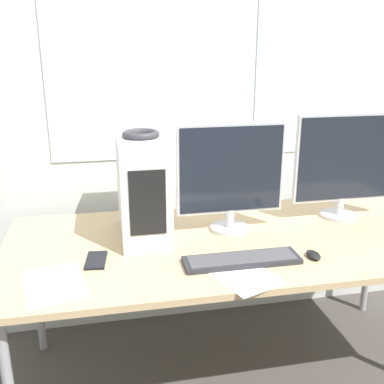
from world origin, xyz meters
name	(u,v)px	position (x,y,z in m)	size (l,w,h in m)	color
wall_back	(208,90)	(0.00, 1.06, 1.35)	(8.00, 0.07, 2.70)	silver
desk	(237,246)	(0.00, 0.47, 0.70)	(2.09, 0.93, 0.74)	tan
pc_tower	(143,188)	(-0.41, 0.58, 0.97)	(0.21, 0.42, 0.46)	silver
headphones	(141,134)	(-0.41, 0.58, 1.22)	(0.16, 0.16, 0.03)	#333338
monitor_main	(231,175)	(-0.01, 0.57, 1.02)	(0.50, 0.18, 0.51)	#B7B7BC
monitor_right_near	(344,163)	(0.59, 0.62, 1.03)	(0.52, 0.18, 0.53)	#B7B7BC
keyboard	(242,260)	(-0.05, 0.23, 0.75)	(0.48, 0.13, 0.02)	#28282D
mouse	(313,255)	(0.25, 0.21, 0.75)	(0.05, 0.09, 0.03)	black
cell_phone	(96,260)	(-0.63, 0.35, 0.75)	(0.10, 0.16, 0.01)	black
paper_sheet_left	(241,274)	(-0.08, 0.13, 0.74)	(0.30, 0.35, 0.00)	white
paper_sheet_front	(54,284)	(-0.79, 0.20, 0.74)	(0.26, 0.33, 0.00)	white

